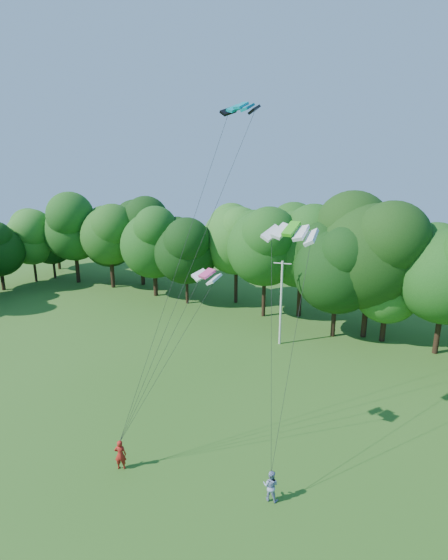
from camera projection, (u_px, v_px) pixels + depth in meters
The scene contains 8 objects.
utility_pole at pixel (281, 302), 42.28m from camera, with size 1.66×0.47×8.45m.
kite_flyer_left at pixel (120, 455), 25.86m from camera, with size 0.70×0.46×1.92m, color #AD1D16.
kite_flyer_right at pixel (271, 485), 23.51m from camera, with size 0.88×0.68×1.80m, color #8A97C0.
kite_teal at pixel (241, 106), 26.33m from camera, with size 2.47×1.27×0.50m.
kite_green at pixel (291, 229), 24.90m from camera, with size 3.15×1.49×0.75m.
kite_pink at pixel (207, 274), 24.46m from camera, with size 1.97×1.32×0.44m.
tree_back_west at pixel (109, 232), 59.95m from camera, with size 8.74×8.74×12.71m.
tree_back_center at pixel (372, 236), 42.31m from camera, with size 11.57×11.57×16.82m.
Camera 1 is at (14.22, -8.76, 18.01)m, focal length 28.00 mm.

